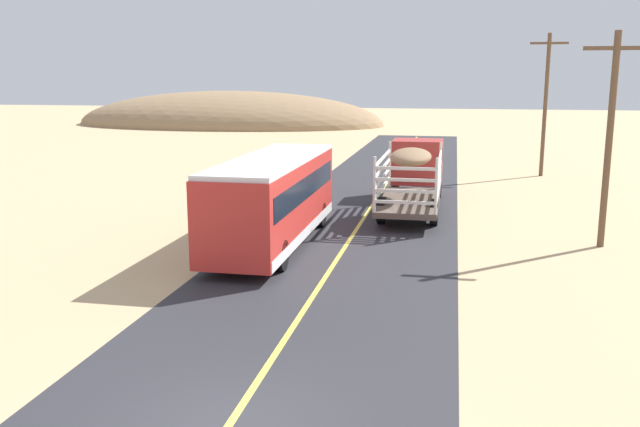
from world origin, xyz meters
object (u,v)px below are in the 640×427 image
Objects in this scene: livestock_truck at (415,168)px; power_pole_mid at (610,134)px; bus at (273,198)px; power_pole_far at (546,101)px.

power_pole_mid is at bearing -43.90° from livestock_truck.
power_pole_mid is at bearing 10.13° from bus.
power_pole_far is (11.70, 20.09, 2.85)m from bus.
power_pole_mid is (11.70, 2.09, 2.35)m from bus.
bus is at bearing -169.87° from power_pole_mid.
livestock_truck is 0.97× the size of bus.
livestock_truck is 10.19m from power_pole_mid.
power_pole_far reaches higher than power_pole_mid.
bus is 1.16× the size of power_pole_far.
bus is 1.31× the size of power_pole_mid.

